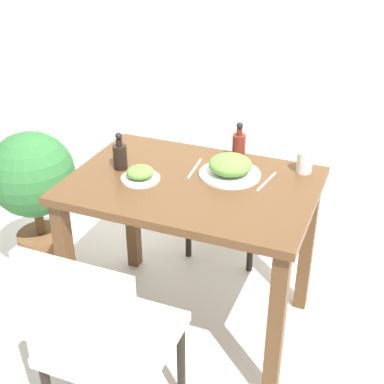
% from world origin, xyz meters
% --- Properties ---
extents(ground_plane, '(16.00, 16.00, 0.00)m').
position_xyz_m(ground_plane, '(0.00, 0.00, 0.00)').
color(ground_plane, beige).
extents(dining_table, '(1.03, 0.71, 0.76)m').
position_xyz_m(dining_table, '(0.00, 0.00, 0.63)').
color(dining_table, brown).
rests_on(dining_table, ground_plane).
extents(chair_near, '(0.42, 0.42, 0.89)m').
position_xyz_m(chair_near, '(-0.05, -0.71, 0.50)').
color(chair_near, silver).
rests_on(chair_near, ground_plane).
extents(chair_far, '(0.42, 0.42, 0.89)m').
position_xyz_m(chair_far, '(-0.04, 0.74, 0.50)').
color(chair_far, silver).
rests_on(chair_far, ground_plane).
extents(food_plate, '(0.26, 0.26, 0.09)m').
position_xyz_m(food_plate, '(0.13, 0.11, 0.80)').
color(food_plate, white).
rests_on(food_plate, dining_table).
extents(side_plate, '(0.17, 0.17, 0.06)m').
position_xyz_m(side_plate, '(-0.21, -0.07, 0.79)').
color(side_plate, white).
rests_on(side_plate, dining_table).
extents(drink_cup, '(0.07, 0.07, 0.09)m').
position_xyz_m(drink_cup, '(0.41, 0.26, 0.80)').
color(drink_cup, silver).
rests_on(drink_cup, dining_table).
extents(sauce_bottle, '(0.06, 0.06, 0.17)m').
position_xyz_m(sauce_bottle, '(0.11, 0.30, 0.82)').
color(sauce_bottle, maroon).
rests_on(sauce_bottle, dining_table).
extents(condiment_bottle, '(0.06, 0.06, 0.17)m').
position_xyz_m(condiment_bottle, '(-0.34, -0.00, 0.82)').
color(condiment_bottle, black).
rests_on(condiment_bottle, dining_table).
extents(fork_utensil, '(0.03, 0.20, 0.00)m').
position_xyz_m(fork_utensil, '(-0.03, 0.11, 0.76)').
color(fork_utensil, silver).
rests_on(fork_utensil, dining_table).
extents(spoon_utensil, '(0.04, 0.19, 0.00)m').
position_xyz_m(spoon_utensil, '(0.29, 0.11, 0.76)').
color(spoon_utensil, silver).
rests_on(spoon_utensil, dining_table).
extents(potted_plant_left, '(0.43, 0.43, 0.82)m').
position_xyz_m(potted_plant_left, '(-0.87, 0.05, 0.52)').
color(potted_plant_left, brown).
rests_on(potted_plant_left, ground_plane).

